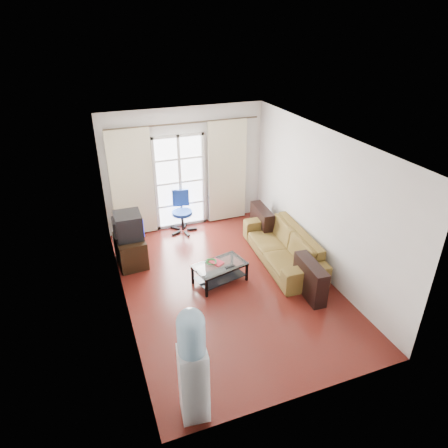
{
  "coord_description": "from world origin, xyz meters",
  "views": [
    {
      "loc": [
        -2.15,
        -5.55,
        4.37
      ],
      "look_at": [
        0.07,
        0.35,
        1.06
      ],
      "focal_mm": 32.0,
      "sensor_mm": 36.0,
      "label": 1
    }
  ],
  "objects_px": {
    "tv_stand": "(131,251)",
    "crt_tv": "(127,226)",
    "coffee_table": "(220,271)",
    "sofa": "(283,246)",
    "task_chair": "(182,220)",
    "water_cooler": "(193,364)"
  },
  "relations": [
    {
      "from": "tv_stand",
      "to": "crt_tv",
      "type": "bearing_deg",
      "value": 87.27
    },
    {
      "from": "coffee_table",
      "to": "sofa",
      "type": "bearing_deg",
      "value": 9.64
    },
    {
      "from": "crt_tv",
      "to": "task_chair",
      "type": "distance_m",
      "value": 1.68
    },
    {
      "from": "sofa",
      "to": "task_chair",
      "type": "height_order",
      "value": "task_chair"
    },
    {
      "from": "task_chair",
      "to": "water_cooler",
      "type": "relative_size",
      "value": 0.58
    },
    {
      "from": "crt_tv",
      "to": "sofa",
      "type": "bearing_deg",
      "value": -18.87
    },
    {
      "from": "tv_stand",
      "to": "task_chair",
      "type": "xyz_separation_m",
      "value": [
        1.31,
        0.95,
        -0.01
      ]
    },
    {
      "from": "coffee_table",
      "to": "water_cooler",
      "type": "xyz_separation_m",
      "value": [
        -1.23,
        -2.47,
        0.6
      ]
    },
    {
      "from": "tv_stand",
      "to": "task_chair",
      "type": "relative_size",
      "value": 0.83
    },
    {
      "from": "sofa",
      "to": "water_cooler",
      "type": "relative_size",
      "value": 1.42
    },
    {
      "from": "task_chair",
      "to": "tv_stand",
      "type": "bearing_deg",
      "value": -134.23
    },
    {
      "from": "sofa",
      "to": "crt_tv",
      "type": "height_order",
      "value": "crt_tv"
    },
    {
      "from": "coffee_table",
      "to": "crt_tv",
      "type": "bearing_deg",
      "value": 138.44
    },
    {
      "from": "coffee_table",
      "to": "water_cooler",
      "type": "bearing_deg",
      "value": -116.44
    },
    {
      "from": "crt_tv",
      "to": "coffee_table",
      "type": "bearing_deg",
      "value": -40.67
    },
    {
      "from": "sofa",
      "to": "water_cooler",
      "type": "xyz_separation_m",
      "value": [
        -2.64,
        -2.71,
        0.52
      ]
    },
    {
      "from": "crt_tv",
      "to": "water_cooler",
      "type": "relative_size",
      "value": 0.34
    },
    {
      "from": "task_chair",
      "to": "water_cooler",
      "type": "height_order",
      "value": "water_cooler"
    },
    {
      "from": "water_cooler",
      "to": "sofa",
      "type": "bearing_deg",
      "value": 52.25
    },
    {
      "from": "task_chair",
      "to": "water_cooler",
      "type": "distance_m",
      "value": 4.8
    },
    {
      "from": "coffee_table",
      "to": "task_chair",
      "type": "relative_size",
      "value": 1.11
    },
    {
      "from": "sofa",
      "to": "coffee_table",
      "type": "xyz_separation_m",
      "value": [
        -1.41,
        -0.24,
        -0.08
      ]
    }
  ]
}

